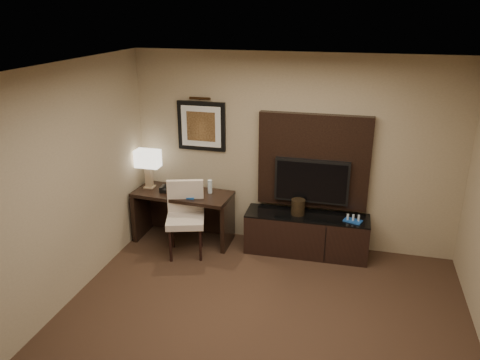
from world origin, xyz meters
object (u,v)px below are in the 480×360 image
(table_lamp, at_px, (149,170))
(water_bottle, at_px, (210,187))
(credenza, at_px, (306,234))
(desk_phone, at_px, (168,188))
(ice_bucket, at_px, (298,207))
(desk_chair, at_px, (185,220))
(minibar_tray, at_px, (353,219))
(desk, at_px, (184,216))
(tv, at_px, (312,181))

(table_lamp, height_order, water_bottle, table_lamp)
(credenza, bearing_deg, desk_phone, -179.64)
(ice_bucket, bearing_deg, desk_chair, -163.05)
(table_lamp, xyz_separation_m, minibar_tray, (2.93, -0.07, -0.39))
(desk_phone, xyz_separation_m, water_bottle, (0.60, 0.09, 0.05))
(water_bottle, distance_m, minibar_tray, 2.02)
(credenza, xyz_separation_m, ice_bucket, (-0.13, 0.00, 0.39))
(desk, relative_size, desk_phone, 6.95)
(desk_chair, height_order, table_lamp, table_lamp)
(credenza, distance_m, ice_bucket, 0.41)
(desk, distance_m, minibar_tray, 2.40)
(tv, height_order, water_bottle, tv)
(credenza, relative_size, tv, 1.67)
(table_lamp, bearing_deg, desk_phone, -13.08)
(desk, xyz_separation_m, tv, (1.80, 0.19, 0.65))
(desk_phone, relative_size, water_bottle, 1.05)
(table_lamp, xyz_separation_m, desk_phone, (0.32, -0.07, -0.21))
(desk_chair, relative_size, desk_phone, 5.20)
(water_bottle, distance_m, ice_bucket, 1.28)
(water_bottle, relative_size, minibar_tray, 0.83)
(credenza, bearing_deg, water_bottle, 177.22)
(desk, height_order, credenza, desk)
(desk, distance_m, desk_phone, 0.48)
(water_bottle, height_order, minibar_tray, water_bottle)
(desk, distance_m, credenza, 1.78)
(ice_bucket, bearing_deg, water_bottle, 178.40)
(desk, height_order, tv, tv)
(desk_chair, height_order, desk_phone, desk_chair)
(water_bottle, bearing_deg, table_lamp, -178.80)
(desk_phone, bearing_deg, water_bottle, 4.78)
(desk, xyz_separation_m, desk_phone, (-0.22, -0.01, 0.42))
(tv, xyz_separation_m, desk_phone, (-2.02, -0.20, -0.22))
(table_lamp, distance_m, ice_bucket, 2.21)
(tv, xyz_separation_m, desk_chair, (-1.62, -0.59, -0.50))
(tv, xyz_separation_m, ice_bucket, (-0.15, -0.14, -0.34))
(desk_chair, relative_size, table_lamp, 1.97)
(credenza, relative_size, table_lamp, 3.16)
(desk_chair, height_order, minibar_tray, desk_chair)
(desk, distance_m, ice_bucket, 1.68)
(table_lamp, bearing_deg, credenza, -0.41)
(desk, relative_size, water_bottle, 7.27)
(desk_phone, height_order, water_bottle, water_bottle)
(credenza, bearing_deg, minibar_tray, -6.08)
(table_lamp, relative_size, ice_bucket, 2.48)
(tv, height_order, minibar_tray, tv)
(ice_bucket, xyz_separation_m, minibar_tray, (0.74, -0.05, -0.07))
(credenza, bearing_deg, desk_chair, -165.69)
(minibar_tray, bearing_deg, ice_bucket, 176.04)
(desk, xyz_separation_m, desk_chair, (0.18, -0.40, 0.15))
(desk_chair, distance_m, table_lamp, 0.99)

